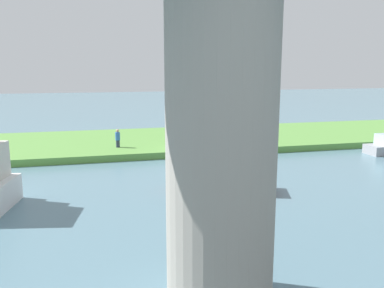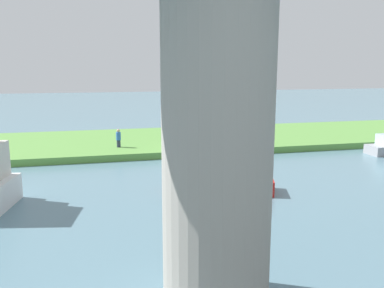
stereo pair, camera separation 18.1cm
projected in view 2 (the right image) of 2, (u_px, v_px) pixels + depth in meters
The scene contains 6 objects.
ground_plane at pixel (197, 157), 30.09m from camera, with size 160.00×160.00×0.00m, color slate.
grassy_bank at pixel (180, 140), 35.77m from camera, with size 80.00×12.00×0.50m, color #5B9342.
bridge_pylon at pixel (217, 144), 10.80m from camera, with size 2.95×2.95×9.15m, color #9E998E.
person_on_bank at pixel (118, 138), 31.23m from camera, with size 0.51×0.51×1.39m.
mooring_post at pixel (240, 141), 31.69m from camera, with size 0.20×0.20×0.82m, color brown.
skiff_small at pixel (222, 180), 21.86m from camera, with size 5.32×3.28×1.67m.
Camera 2 is at (7.26, 28.47, 6.58)m, focal length 38.44 mm.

